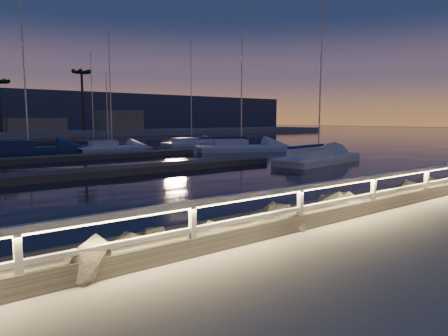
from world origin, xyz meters
The scene contains 11 objects.
ground centered at (0.00, 0.00, 0.00)m, with size 400.00×400.00×0.00m, color gray.
harbor_water centered at (0.00, 31.22, -0.97)m, with size 400.00×440.00×0.60m.
guard_rail centered at (-0.07, 0.00, 0.77)m, with size 44.11×0.12×1.06m.
riprap centered at (-6.17, 1.76, -0.27)m, with size 28.44×2.58×1.30m.
floating_docks centered at (0.00, 32.50, -0.40)m, with size 22.00×36.00×0.40m.
palm_right centered at (16.00, 72.00, 11.03)m, with size 3.00×3.00×12.20m.
sailboat_d centered at (13.84, 12.77, -0.18)m, with size 8.87×3.92×14.51m.
sailboat_g centered at (6.09, 32.85, -0.21)m, with size 7.12×2.32×11.97m.
sailboat_h centered at (16.29, 24.78, -0.16)m, with size 9.36×6.11×15.48m.
sailboat_k centered at (-1.46, 34.29, -0.13)m, with size 9.46×3.94×15.59m.
sailboat_l centered at (16.72, 34.58, -0.21)m, with size 7.69×2.83×12.75m.
Camera 1 is at (-8.98, -6.27, 2.58)m, focal length 32.00 mm.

